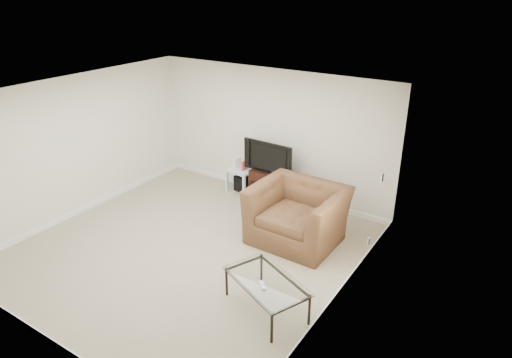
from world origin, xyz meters
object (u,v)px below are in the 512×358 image
Objects in this scene: tv_stand at (271,184)px; recliner at (298,206)px; subwoofer at (244,183)px; side_table at (243,180)px; television at (271,156)px; coffee_table at (266,295)px.

tv_stand is 1.61m from recliner.
recliner is at bearing -31.45° from subwoofer.
side_table is 2.16m from recliner.
tv_stand is at bearing 94.19° from television.
tv_stand is at bearing 120.11° from coffee_table.
subwoofer is 3.67m from coffee_table.
coffee_table is (1.65, -2.82, -0.68)m from television.
tv_stand is 0.63× the size of coffee_table.
recliner is at bearing -39.58° from television.
tv_stand reaches higher than subwoofer.
recliner is (1.79, -1.10, 0.45)m from subwoofer.
tv_stand is 3.29m from coffee_table.
tv_stand is 0.51× the size of recliner.
side_table reaches higher than subwoofer.
side_table is 0.08m from subwoofer.
recliner is at bearing -30.61° from side_table.
television is 3.09× the size of subwoofer.
side_table is (-0.67, 0.00, -0.06)m from tv_stand.
tv_stand is 0.65m from subwoofer.
recliner is at bearing 105.70° from coffee_table.
side_table is at bearing -179.83° from television.
recliner reaches higher than tv_stand.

